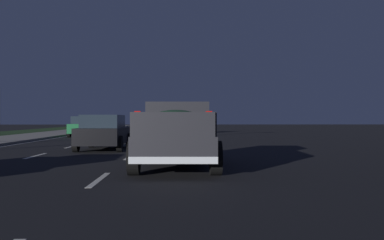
# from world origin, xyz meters

# --- Properties ---
(ground) EXTENTS (144.00, 144.00, 0.00)m
(ground) POSITION_xyz_m (27.00, 0.00, 0.00)
(ground) COLOR black
(sidewalk_shoulder) EXTENTS (108.00, 4.00, 0.12)m
(sidewalk_shoulder) POSITION_xyz_m (27.00, 7.45, 0.06)
(sidewalk_shoulder) COLOR gray
(sidewalk_shoulder) RESTS_ON ground
(lane_markings) EXTENTS (108.00, 7.04, 0.01)m
(lane_markings) POSITION_xyz_m (30.01, 3.07, 0.00)
(lane_markings) COLOR silver
(lane_markings) RESTS_ON ground
(pickup_truck) EXTENTS (5.47, 2.38, 1.87)m
(pickup_truck) POSITION_xyz_m (11.65, -3.50, 0.98)
(pickup_truck) COLOR #232328
(pickup_truck) RESTS_ON ground
(sedan_black) EXTENTS (4.41, 2.04, 1.54)m
(sedan_black) POSITION_xyz_m (18.63, -0.21, 0.78)
(sedan_black) COLOR black
(sedan_black) RESTS_ON ground
(sedan_green) EXTENTS (4.41, 2.04, 1.54)m
(sedan_green) POSITION_xyz_m (32.76, 3.65, 0.78)
(sedan_green) COLOR #14592D
(sedan_green) RESTS_ON ground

